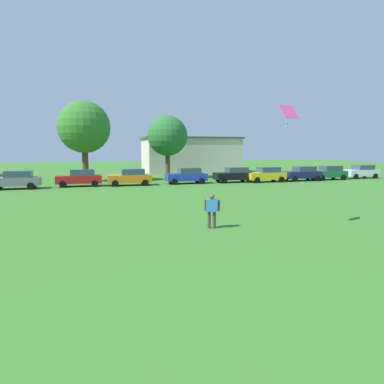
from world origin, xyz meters
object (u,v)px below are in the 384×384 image
(parked_car_orange_2, at_px, (130,177))
(parked_car_yellow_5, at_px, (266,174))
(parked_car_white_8, at_px, (361,171))
(tree_far_right, at_px, (167,136))
(parked_car_blue_3, at_px, (187,176))
(tree_right, at_px, (84,127))
(parked_car_red_1, at_px, (80,178))
(parked_car_navy_6, at_px, (302,173))
(kite, at_px, (288,113))
(parked_car_gray_0, at_px, (16,180))
(parked_car_black_4, at_px, (234,175))
(adult_bystander, at_px, (212,208))
(parked_car_green_7, at_px, (329,173))

(parked_car_orange_2, relative_size, parked_car_yellow_5, 1.00)
(parked_car_white_8, bearing_deg, tree_far_right, -16.04)
(parked_car_orange_2, bearing_deg, parked_car_blue_3, -177.40)
(tree_right, height_order, tree_far_right, tree_right)
(parked_car_orange_2, bearing_deg, parked_car_red_1, -5.08)
(parked_car_orange_2, height_order, parked_car_yellow_5, same)
(parked_car_red_1, relative_size, tree_right, 0.48)
(parked_car_blue_3, bearing_deg, parked_car_navy_6, 178.37)
(kite, distance_m, parked_car_gray_0, 26.10)
(parked_car_orange_2, distance_m, tree_far_right, 10.36)
(parked_car_orange_2, xyz_separation_m, parked_car_yellow_5, (14.96, -0.41, 0.00))
(kite, height_order, parked_car_black_4, kite)
(parked_car_black_4, xyz_separation_m, tree_right, (-15.80, 5.19, 5.19))
(adult_bystander, bearing_deg, parked_car_green_7, -120.31)
(parked_car_orange_2, distance_m, parked_car_blue_3, 5.99)
(parked_car_navy_6, relative_size, parked_car_green_7, 1.00)
(kite, bearing_deg, parked_car_navy_6, 54.72)
(adult_bystander, xyz_separation_m, tree_far_right, (3.74, 27.79, 4.33))
(parked_car_yellow_5, relative_size, tree_right, 0.48)
(parked_car_yellow_5, relative_size, parked_car_green_7, 1.00)
(parked_car_red_1, xyz_separation_m, parked_car_green_7, (28.36, -0.28, 0.00))
(parked_car_white_8, distance_m, tree_far_right, 24.79)
(parked_car_red_1, relative_size, parked_car_orange_2, 1.00)
(adult_bystander, distance_m, parked_car_green_7, 29.82)
(parked_car_black_4, bearing_deg, parked_car_white_8, -177.82)
(parked_car_green_7, xyz_separation_m, tree_far_right, (-18.09, 7.47, 4.42))
(tree_right, distance_m, tree_far_right, 10.13)
(parked_car_gray_0, xyz_separation_m, parked_car_black_4, (21.78, 0.59, 0.00))
(parked_car_orange_2, distance_m, parked_car_navy_6, 19.75)
(parked_car_green_7, distance_m, tree_right, 28.91)
(parked_car_navy_6, bearing_deg, parked_car_blue_3, -1.63)
(parked_car_green_7, xyz_separation_m, tree_right, (-27.95, 5.25, 5.19))
(adult_bystander, distance_m, parked_car_orange_2, 20.24)
(kite, height_order, parked_car_orange_2, kite)
(parked_car_gray_0, distance_m, parked_car_red_1, 5.63)
(parked_car_blue_3, relative_size, parked_car_yellow_5, 1.00)
(parked_car_blue_3, bearing_deg, tree_far_right, -85.74)
(adult_bystander, xyz_separation_m, parked_car_navy_6, (18.05, 20.04, -0.09))
(kite, distance_m, parked_car_yellow_5, 23.34)
(parked_car_orange_2, bearing_deg, parked_car_gray_0, 2.05)
(parked_car_blue_3, distance_m, parked_car_navy_6, 13.77)
(parked_car_red_1, bearing_deg, parked_car_green_7, 179.44)
(parked_car_gray_0, bearing_deg, parked_car_white_8, -178.17)
(adult_bystander, distance_m, parked_car_gray_0, 23.20)
(kite, distance_m, tree_right, 28.07)
(parked_car_gray_0, bearing_deg, parked_car_black_4, -178.45)
(kite, relative_size, tree_far_right, 0.13)
(parked_car_gray_0, distance_m, tree_right, 9.80)
(parked_car_gray_0, bearing_deg, parked_car_yellow_5, 179.92)
(adult_bystander, relative_size, tree_right, 0.18)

